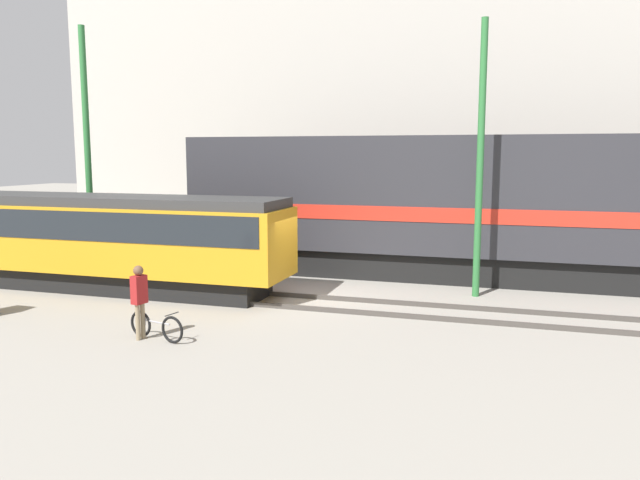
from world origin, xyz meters
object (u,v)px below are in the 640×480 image
freight_locomotive (488,206)px  utility_pole_left (87,151)px  utility_pole_center (480,161)px  person (139,294)px  streetcar (102,236)px  bicycle (156,327)px

freight_locomotive → utility_pole_left: bearing=-169.7°
freight_locomotive → utility_pole_center: (-0.18, -2.59, 1.58)m
freight_locomotive → person: bearing=-128.1°
streetcar → bicycle: bearing=-43.3°
person → utility_pole_center: utility_pole_center is taller
freight_locomotive → person: size_ratio=11.85×
bicycle → utility_pole_left: bearing=135.3°
streetcar → person: size_ratio=7.00×
person → utility_pole_center: bearing=43.7°
freight_locomotive → streetcar: freight_locomotive is taller
streetcar → utility_pole_center: (11.75, 2.59, 2.45)m
person → bicycle: bearing=8.7°
utility_pole_left → utility_pole_center: (14.14, 0.00, -0.30)m
person → utility_pole_center: size_ratio=0.21×
freight_locomotive → utility_pole_center: 3.04m
person → streetcar: bearing=133.8°
person → utility_pole_left: size_ratio=0.20×
streetcar → freight_locomotive: bearing=23.5°
freight_locomotive → utility_pole_left: (-14.32, -2.59, 1.88)m
utility_pole_left → person: bearing=-46.6°
bicycle → utility_pole_left: 10.85m
utility_pole_left → freight_locomotive: bearing=10.3°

